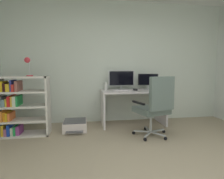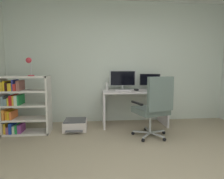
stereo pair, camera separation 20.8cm
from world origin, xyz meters
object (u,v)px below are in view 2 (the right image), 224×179
object	(u,v)px
keyboard	(123,90)
computer_mouse	(136,90)
office_chair	(154,106)
printer	(75,125)
monitor_main	(123,79)
desk_lamp	(29,63)
monitor_secondary	(150,81)
desktop_speaker	(107,86)
bookshelf	(21,105)
desk	(134,100)

from	to	relation	value
keyboard	computer_mouse	world-z (taller)	computer_mouse
office_chair	printer	distance (m)	1.57
computer_mouse	office_chair	distance (m)	0.81
monitor_main	desk_lamp	size ratio (longest dim) A/B	1.71
keyboard	office_chair	xyz separation A→B (m)	(0.42, -0.77, -0.18)
monitor_secondary	keyboard	world-z (taller)	monitor_secondary
desktop_speaker	office_chair	xyz separation A→B (m)	(0.74, -0.90, -0.25)
keyboard	bookshelf	bearing A→B (deg)	-167.89
printer	desk	bearing A→B (deg)	11.16
desk	bookshelf	world-z (taller)	bookshelf
keyboard	computer_mouse	bearing A→B (deg)	4.49
monitor_main	office_chair	distance (m)	1.10
desktop_speaker	printer	world-z (taller)	desktop_speaker
monitor_secondary	keyboard	xyz separation A→B (m)	(-0.62, -0.18, -0.19)
office_chair	bookshelf	size ratio (longest dim) A/B	1.00
bookshelf	desktop_speaker	bearing A→B (deg)	15.09
monitor_main	office_chair	xyz separation A→B (m)	(0.39, -0.95, -0.40)
desktop_speaker	bookshelf	world-z (taller)	bookshelf
computer_mouse	bookshelf	distance (m)	2.22
desk	desktop_speaker	bearing A→B (deg)	172.22
keyboard	desk	bearing A→B (deg)	15.41
monitor_main	bookshelf	distance (m)	2.04
keyboard	office_chair	distance (m)	0.89
desk_lamp	desktop_speaker	bearing A→B (deg)	16.79
monitor_main	computer_mouse	bearing A→B (deg)	-33.34
keyboard	bookshelf	size ratio (longest dim) A/B	0.32
office_chair	desk_lamp	distance (m)	2.32
keyboard	monitor_main	bearing A→B (deg)	86.15
keyboard	bookshelf	world-z (taller)	bookshelf
office_chair	printer	xyz separation A→B (m)	(-1.37, 0.59, -0.47)
monitor_secondary	office_chair	xyz separation A→B (m)	(-0.20, -0.95, -0.36)
desk_lamp	bookshelf	bearing A→B (deg)	-179.66
monitor_main	desktop_speaker	xyz separation A→B (m)	(-0.34, -0.05, -0.15)
bookshelf	desk	bearing A→B (deg)	9.22
computer_mouse	desktop_speaker	size ratio (longest dim) A/B	0.59
monitor_main	computer_mouse	xyz separation A→B (m)	(0.26, -0.17, -0.22)
monitor_main	bookshelf	size ratio (longest dim) A/B	0.53
desk	monitor_secondary	distance (m)	0.56
printer	desk_lamp	bearing A→B (deg)	-171.86
desktop_speaker	desk_lamp	distance (m)	1.55
keyboard	printer	xyz separation A→B (m)	(-0.96, -0.18, -0.65)
monitor_secondary	bookshelf	bearing A→B (deg)	-169.35
desk	printer	size ratio (longest dim) A/B	2.58
desk	keyboard	xyz separation A→B (m)	(-0.25, -0.05, 0.21)
monitor_secondary	desktop_speaker	size ratio (longest dim) A/B	2.53
monitor_main	keyboard	xyz separation A→B (m)	(-0.02, -0.18, -0.22)
computer_mouse	bookshelf	size ratio (longest dim) A/B	0.09
desktop_speaker	printer	xyz separation A→B (m)	(-0.63, -0.32, -0.72)
monitor_main	monitor_secondary	xyz separation A→B (m)	(0.60, 0.00, -0.04)
desk	desktop_speaker	distance (m)	0.64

